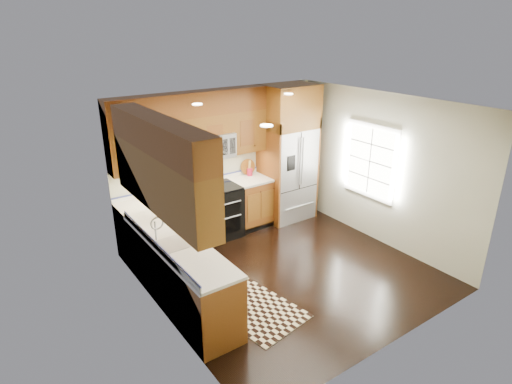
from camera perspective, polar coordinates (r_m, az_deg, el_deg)
ground at (r=6.83m, az=4.06°, el=-10.47°), size 4.00×4.00×0.00m
wall_back at (r=7.80m, az=-4.94°, el=4.19°), size 4.00×0.02×2.60m
wall_left at (r=5.31m, az=-12.71°, el=-4.89°), size 0.02×4.00×2.60m
wall_right at (r=7.60m, az=16.18°, el=2.93°), size 0.02×4.00×2.60m
window at (r=7.67m, az=15.00°, el=4.01°), size 0.04×1.10×1.30m
base_cabinets at (r=6.70m, az=-9.07°, el=-6.96°), size 2.85×3.00×0.90m
countertop at (r=6.64m, az=-8.66°, el=-2.67°), size 2.86×3.01×0.04m
upper_cabinets at (r=6.31m, az=-10.02°, el=6.62°), size 2.85×3.00×1.15m
range at (r=7.71m, az=-5.10°, el=-2.65°), size 0.76×0.67×0.95m
microwave at (r=7.41m, az=-5.92°, el=6.13°), size 0.76×0.40×0.42m
refrigerator at (r=8.21m, az=4.26°, el=5.13°), size 0.98×0.75×2.60m
sink_faucet at (r=5.72m, az=-10.91°, el=-6.16°), size 0.54×0.44×0.37m
rug at (r=6.08m, az=-0.88°, el=-14.89°), size 1.15×1.65×0.01m
knife_block at (r=7.44m, az=-8.84°, el=1.13°), size 0.13×0.16×0.28m
utensil_crock at (r=8.05m, az=-0.84°, el=2.89°), size 0.10×0.10×0.29m
cutting_board at (r=8.15m, az=-1.08°, el=2.46°), size 0.32×0.32×0.02m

